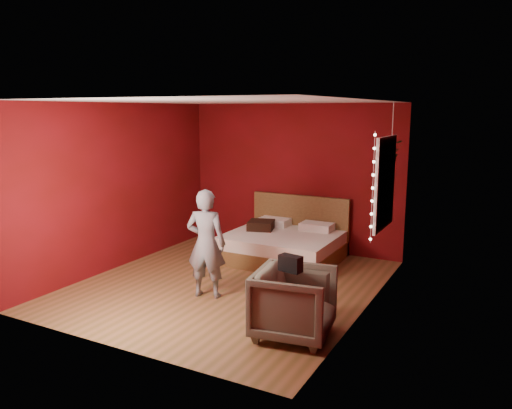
# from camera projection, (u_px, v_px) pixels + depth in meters

# --- Properties ---
(floor) EXTENTS (4.50, 4.50, 0.00)m
(floor) POSITION_uv_depth(u_px,v_px,m) (229.00, 284.00, 7.22)
(floor) COLOR brown
(floor) RESTS_ON ground
(room_walls) EXTENTS (4.04, 4.54, 2.62)m
(room_walls) POSITION_uv_depth(u_px,v_px,m) (228.00, 169.00, 6.91)
(room_walls) COLOR maroon
(room_walls) RESTS_ON ground
(window) EXTENTS (0.05, 0.97, 1.27)m
(window) POSITION_uv_depth(u_px,v_px,m) (385.00, 183.00, 6.82)
(window) COLOR white
(window) RESTS_ON room_walls
(fairy_lights) EXTENTS (0.04, 0.04, 1.45)m
(fairy_lights) POSITION_uv_depth(u_px,v_px,m) (373.00, 188.00, 6.38)
(fairy_lights) COLOR silver
(fairy_lights) RESTS_ON room_walls
(bed) EXTENTS (1.81, 1.54, 1.00)m
(bed) POSITION_uv_depth(u_px,v_px,m) (285.00, 244.00, 8.40)
(bed) COLOR brown
(bed) RESTS_ON ground
(person) EXTENTS (0.61, 0.48, 1.47)m
(person) POSITION_uv_depth(u_px,v_px,m) (206.00, 244.00, 6.63)
(person) COLOR slate
(person) RESTS_ON ground
(armchair) EXTENTS (0.96, 0.94, 0.77)m
(armchair) POSITION_uv_depth(u_px,v_px,m) (294.00, 303.00, 5.51)
(armchair) COLOR #605C4C
(armchair) RESTS_ON ground
(handbag) EXTENTS (0.27, 0.17, 0.18)m
(handbag) POSITION_uv_depth(u_px,v_px,m) (291.00, 263.00, 5.36)
(handbag) COLOR black
(handbag) RESTS_ON armchair
(throw_pillow) EXTENTS (0.52, 0.52, 0.15)m
(throw_pillow) POSITION_uv_depth(u_px,v_px,m) (261.00, 225.00, 8.60)
(throw_pillow) COLOR black
(throw_pillow) RESTS_ON bed
(hanging_plant) EXTENTS (0.41, 0.38, 0.91)m
(hanging_plant) POSITION_uv_depth(u_px,v_px,m) (391.00, 152.00, 7.38)
(hanging_plant) COLOR silver
(hanging_plant) RESTS_ON room_walls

